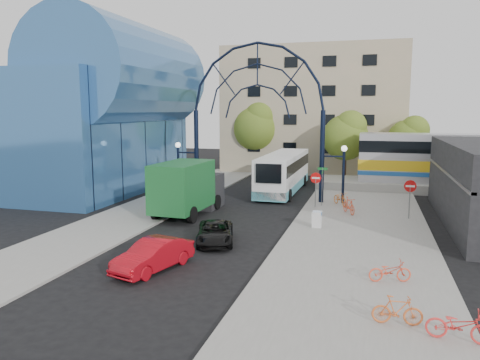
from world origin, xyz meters
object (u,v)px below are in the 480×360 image
(sandwich_board, at_px, (317,217))
(bike_far_c, at_px, (459,325))
(tree_north_c, at_px, (410,138))
(bike_near_b, at_px, (349,205))
(do_not_enter_sign, at_px, (410,190))
(black_suv, at_px, (215,233))
(street_name_sign, at_px, (322,178))
(bike_far_b, at_px, (397,310))
(bike_far_a, at_px, (390,271))
(green_truck, at_px, (188,188))
(gateway_arch, at_px, (257,89))
(red_sedan, at_px, (153,255))
(tree_north_b, at_px, (257,126))
(tree_north_a, at_px, (347,135))
(city_bus, at_px, (283,172))
(bike_near_a, at_px, (340,198))
(stop_sign, at_px, (316,181))

(sandwich_board, relative_size, bike_far_c, 0.52)
(tree_north_c, height_order, bike_near_b, tree_north_c)
(tree_north_c, height_order, bike_far_c, tree_north_c)
(do_not_enter_sign, height_order, black_suv, do_not_enter_sign)
(tree_north_c, bearing_deg, street_name_sign, -114.31)
(tree_north_c, distance_m, bike_far_b, 34.20)
(black_suv, bearing_deg, bike_far_a, -39.97)
(green_truck, bearing_deg, gateway_arch, 64.28)
(red_sedan, bearing_deg, bike_far_b, -0.29)
(tree_north_b, distance_m, bike_far_c, 39.85)
(tree_north_a, xyz_separation_m, green_truck, (-9.37, -18.07, -2.79))
(do_not_enter_sign, xyz_separation_m, red_sedan, (-11.51, -13.04, -1.30))
(green_truck, bearing_deg, street_name_sign, 31.45)
(city_bus, distance_m, bike_near_a, 7.47)
(gateway_arch, distance_m, city_bus, 8.25)
(black_suv, relative_size, bike_near_a, 2.12)
(do_not_enter_sign, distance_m, green_truck, 14.41)
(street_name_sign, xyz_separation_m, bike_far_a, (4.25, -14.63, -1.56))
(bike_far_a, bearing_deg, bike_far_c, -174.21)
(bike_far_b, bearing_deg, stop_sign, 11.43)
(gateway_arch, bearing_deg, bike_far_b, -64.44)
(tree_north_c, bearing_deg, tree_north_b, 172.88)
(city_bus, xyz_separation_m, red_sedan, (-1.80, -21.47, -1.04))
(do_not_enter_sign, xyz_separation_m, bike_near_a, (-4.52, 3.17, -1.35))
(do_not_enter_sign, xyz_separation_m, bike_near_b, (-3.78, 0.47, -1.31))
(stop_sign, relative_size, city_bus, 0.21)
(bike_far_a, height_order, bike_far_c, bike_far_c)
(gateway_arch, height_order, red_sedan, gateway_arch)
(red_sedan, bearing_deg, sandwich_board, 71.82)
(street_name_sign, xyz_separation_m, black_suv, (-4.47, -10.86, -1.57))
(red_sedan, distance_m, bike_near_b, 15.57)
(green_truck, xyz_separation_m, bike_near_a, (9.72, 5.31, -1.19))
(red_sedan, distance_m, bike_near_a, 17.65)
(black_suv, xyz_separation_m, bike_near_b, (6.49, 8.73, 0.11))
(stop_sign, height_order, tree_north_a, tree_north_a)
(stop_sign, xyz_separation_m, red_sedan, (-5.31, -15.04, -1.31))
(black_suv, height_order, bike_far_a, black_suv)
(street_name_sign, height_order, bike_near_b, street_name_sign)
(gateway_arch, xyz_separation_m, bike_near_a, (6.48, -0.83, -7.94))
(street_name_sign, height_order, black_suv, street_name_sign)
(bike_far_a, bearing_deg, red_sedan, 79.93)
(gateway_arch, distance_m, tree_north_b, 16.72)
(city_bus, height_order, green_truck, green_truck)
(street_name_sign, distance_m, bike_near_a, 2.06)
(red_sedan, relative_size, bike_far_a, 2.41)
(street_name_sign, distance_m, tree_north_c, 16.95)
(do_not_enter_sign, height_order, tree_north_b, tree_north_b)
(tree_north_c, bearing_deg, bike_far_c, -91.40)
(city_bus, bearing_deg, bike_far_a, -68.08)
(red_sedan, relative_size, bike_far_c, 2.18)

